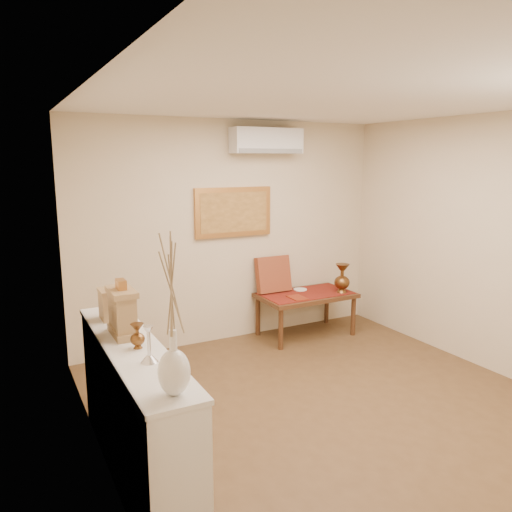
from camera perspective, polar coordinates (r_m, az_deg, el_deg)
floor at (r=4.71m, az=9.75°, el=-17.38°), size 4.50×4.50×0.00m
ceiling at (r=4.18m, az=10.99°, el=17.32°), size 4.50×4.50×0.00m
wall_back at (r=6.14m, az=-2.68°, el=2.74°), size 4.00×0.02×2.70m
wall_left at (r=3.42m, az=-17.20°, el=-4.29°), size 0.02×4.50×2.70m
wall_right at (r=5.68m, az=26.44°, el=0.95°), size 0.02×4.50×2.70m
white_vase at (r=2.64m, az=-9.56°, el=-6.34°), size 0.18×0.18×0.92m
candlestick at (r=3.20m, az=-12.15°, el=-9.83°), size 0.11×0.11×0.23m
brass_urn_small at (r=3.45m, az=-13.41°, el=-8.49°), size 0.10×0.10×0.22m
table_cloth at (r=6.40m, az=5.73°, el=-4.26°), size 1.14×0.59×0.01m
brass_urn_tall at (r=6.44m, az=9.82°, el=-2.16°), size 0.20×0.20×0.45m
plate at (r=6.53m, az=5.07°, el=-3.83°), size 0.17×0.17×0.01m
menu at (r=6.15m, az=4.76°, el=-4.77°), size 0.18×0.25×0.01m
cushion at (r=6.38m, az=1.98°, el=-2.09°), size 0.46×0.19×0.47m
display_ledge at (r=3.76m, az=-13.71°, el=-16.75°), size 0.37×2.02×0.98m
mantel_clock at (r=3.71m, az=-14.99°, el=-6.14°), size 0.17×0.36×0.41m
wooden_chest at (r=4.12m, az=-16.29°, el=-5.27°), size 0.16×0.21×0.24m
low_table at (r=6.41m, az=5.72°, el=-4.86°), size 1.20×0.70×0.55m
painting at (r=6.09m, az=-2.60°, el=5.04°), size 1.00×0.06×0.60m
ac_unit at (r=6.15m, az=1.22°, el=13.02°), size 0.90×0.25×0.30m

